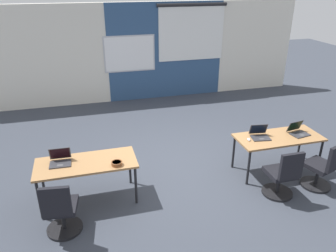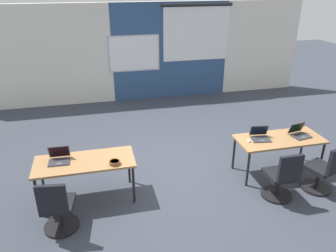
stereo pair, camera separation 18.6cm
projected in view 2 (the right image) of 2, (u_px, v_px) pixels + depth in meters
ground_plane at (179, 167)px, 6.48m from camera, size 24.00×24.00×0.00m
back_wall_assembly at (143, 52)px, 9.61m from camera, size 10.00×0.27×2.80m
desk_near_left at (85, 164)px, 5.30m from camera, size 1.60×0.70×0.72m
desk_near_right at (279, 141)px, 6.04m from camera, size 1.60×0.70×0.72m
laptop_near_right_end at (300, 133)px, 6.09m from camera, size 0.38×0.36×0.23m
chair_near_right_end at (323, 172)px, 5.60m from camera, size 0.55×0.60×0.92m
laptop_near_left_end at (59, 158)px, 5.25m from camera, size 0.34×0.30×0.23m
chair_near_left_end at (58, 210)px, 4.70m from camera, size 0.52×0.56×0.92m
laptop_near_right_inner at (260, 136)px, 5.98m from camera, size 0.37×0.35×0.23m
mouse_near_right_inner at (249, 141)px, 5.89m from camera, size 0.08×0.11×0.03m
chair_near_right_inner at (281, 179)px, 5.41m from camera, size 0.52×0.54×0.92m
snack_bowl at (115, 162)px, 5.17m from camera, size 0.18×0.18×0.06m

